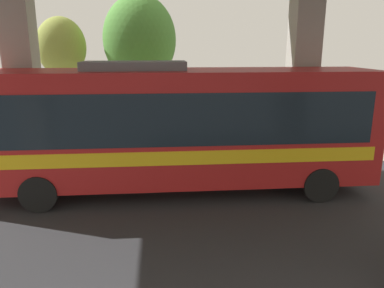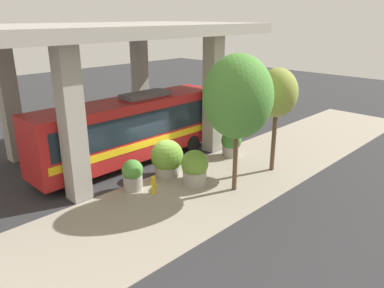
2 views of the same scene
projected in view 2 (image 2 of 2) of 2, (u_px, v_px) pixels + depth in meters
ground_plane at (162, 173)px, 20.05m from camera, size 80.00×80.00×0.00m
sidewalk_strip at (203, 190)px, 18.07m from camera, size 6.00×40.00×0.02m
overpass at (111, 43)px, 20.56m from camera, size 9.40×17.19×7.54m
bus at (131, 127)px, 20.77m from camera, size 2.56×11.46×3.89m
fire_hydrant at (154, 185)px, 17.50m from camera, size 0.39×0.19×0.94m
planter_front at (167, 158)px, 19.36m from camera, size 1.69×1.69×1.96m
planter_middle at (195, 168)px, 18.39m from camera, size 1.35×1.35×1.79m
planter_back at (231, 143)px, 22.19m from camera, size 1.22×1.22×1.58m
planter_extra at (133, 175)px, 17.87m from camera, size 1.02×1.02×1.53m
street_tree_near at (277, 93)px, 19.02m from camera, size 2.09×2.09×5.52m
street_tree_far at (238, 97)px, 16.61m from camera, size 3.17×3.17×6.47m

